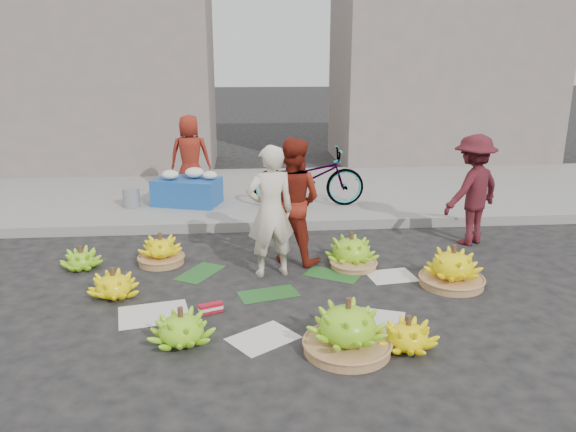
{
  "coord_description": "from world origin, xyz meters",
  "views": [
    {
      "loc": [
        -0.36,
        -5.95,
        2.58
      ],
      "look_at": [
        0.18,
        0.5,
        0.7
      ],
      "focal_mm": 35.0,
      "sensor_mm": 36.0,
      "label": 1
    }
  ],
  "objects": [
    {
      "name": "bicycle",
      "position": [
        0.74,
        3.09,
        0.6
      ],
      "size": [
        0.67,
        1.85,
        0.97
      ],
      "primitive_type": "imported",
      "rotation": [
        0.0,
        0.0,
        1.56
      ],
      "color": "gray",
      "rests_on": "sidewalk"
    },
    {
      "name": "building_left",
      "position": [
        -4.0,
        7.2,
        2.0
      ],
      "size": [
        6.0,
        3.0,
        4.0
      ],
      "primitive_type": "cube",
      "color": "gray",
      "rests_on": "sidewalk"
    },
    {
      "name": "incense_stack",
      "position": [
        -0.72,
        -0.62,
        0.06
      ],
      "size": [
        0.26,
        0.16,
        0.1
      ],
      "primitive_type": "cube",
      "rotation": [
        0.0,
        0.0,
        0.38
      ],
      "color": "#B11222",
      "rests_on": "ground"
    },
    {
      "name": "banana_bunch_6",
      "position": [
        -2.37,
        0.77,
        0.12
      ],
      "size": [
        0.57,
        0.57,
        0.29
      ],
      "rotation": [
        0.0,
        0.0,
        -0.35
      ],
      "color": "#6CC11B",
      "rests_on": "ground"
    },
    {
      "name": "ground",
      "position": [
        0.0,
        0.0,
        0.0
      ],
      "size": [
        80.0,
        80.0,
        0.0
      ],
      "primitive_type": "plane",
      "color": "black",
      "rests_on": "ground"
    },
    {
      "name": "banana_bunch_1",
      "position": [
        -0.95,
        -1.23,
        0.16
      ],
      "size": [
        0.61,
        0.61,
        0.36
      ],
      "rotation": [
        0.0,
        0.0,
        0.07
      ],
      "color": "#6CC11B",
      "rests_on": "ground"
    },
    {
      "name": "banana_bunch_4",
      "position": [
        2.02,
        -0.11,
        0.21
      ],
      "size": [
        0.81,
        0.81,
        0.49
      ],
      "rotation": [
        0.0,
        0.0,
        0.31
      ],
      "color": "#9E6D42",
      "rests_on": "ground"
    },
    {
      "name": "building_right",
      "position": [
        4.5,
        7.7,
        2.5
      ],
      "size": [
        5.0,
        3.0,
        5.0
      ],
      "primitive_type": "cube",
      "color": "gray",
      "rests_on": "sidewalk"
    },
    {
      "name": "grey_bucket",
      "position": [
        -2.2,
        3.23,
        0.28
      ],
      "size": [
        0.28,
        0.28,
        0.31
      ],
      "primitive_type": "cylinder",
      "color": "slate",
      "rests_on": "sidewalk"
    },
    {
      "name": "vendor_cream",
      "position": [
        -0.04,
        0.39,
        0.79
      ],
      "size": [
        0.65,
        0.5,
        1.58
      ],
      "primitive_type": "imported",
      "rotation": [
        0.0,
        0.0,
        3.37
      ],
      "color": "beige",
      "rests_on": "ground"
    },
    {
      "name": "flower_vendor",
      "position": [
        -1.27,
        3.95,
        0.84
      ],
      "size": [
        0.71,
        0.47,
        1.44
      ],
      "primitive_type": "imported",
      "rotation": [
        0.0,
        0.0,
        3.13
      ],
      "color": "maroon",
      "rests_on": "sidewalk"
    },
    {
      "name": "man_striped",
      "position": [
        2.8,
        1.33,
        0.77
      ],
      "size": [
        1.15,
        1.0,
        1.54
      ],
      "primitive_type": "imported",
      "rotation": [
        0.0,
        0.0,
        3.67
      ],
      "color": "maroon",
      "rests_on": "ground"
    },
    {
      "name": "banana_bunch_5",
      "position": [
        1.0,
        0.71,
        0.18
      ],
      "size": [
        0.73,
        0.73,
        0.41
      ],
      "rotation": [
        0.0,
        0.0,
        0.1
      ],
      "color": "#6CC11B",
      "rests_on": "ground"
    },
    {
      "name": "vendor_red",
      "position": [
        0.26,
        0.84,
        0.8
      ],
      "size": [
        0.97,
        0.91,
        1.59
      ],
      "primitive_type": "imported",
      "rotation": [
        0.0,
        0.0,
        2.63
      ],
      "color": "maroon",
      "rests_on": "ground"
    },
    {
      "name": "sidewalk",
      "position": [
        0.0,
        4.3,
        0.06
      ],
      "size": [
        40.0,
        4.0,
        0.12
      ],
      "primitive_type": "cube",
      "color": "gray",
      "rests_on": "ground"
    },
    {
      "name": "banana_bunch_0",
      "position": [
        -1.79,
        -0.12,
        0.15
      ],
      "size": [
        0.67,
        0.67,
        0.34
      ],
      "rotation": [
        0.0,
        0.0,
        0.28
      ],
      "color": "#FFEE0C",
      "rests_on": "ground"
    },
    {
      "name": "curb",
      "position": [
        0.0,
        2.2,
        0.07
      ],
      "size": [
        40.0,
        0.25,
        0.15
      ],
      "primitive_type": "cube",
      "color": "gray",
      "rests_on": "ground"
    },
    {
      "name": "banana_bunch_7",
      "position": [
        -1.41,
        0.87,
        0.17
      ],
      "size": [
        0.57,
        0.57,
        0.41
      ],
      "rotation": [
        0.0,
        0.0,
        -0.15
      ],
      "color": "#9E6D42",
      "rests_on": "ground"
    },
    {
      "name": "banana_bunch_2",
      "position": [
        0.54,
        -1.5,
        0.23
      ],
      "size": [
        0.82,
        0.82,
        0.52
      ],
      "rotation": [
        0.0,
        0.0,
        0.18
      ],
      "color": "#9E6D42",
      "rests_on": "ground"
    },
    {
      "name": "banana_bunch_3",
      "position": [
        1.09,
        -1.5,
        0.14
      ],
      "size": [
        0.57,
        0.57,
        0.33
      ],
      "rotation": [
        0.0,
        0.0,
        -0.13
      ],
      "color": "#FFEE0C",
      "rests_on": "ground"
    },
    {
      "name": "banana_leaves",
      "position": [
        -0.1,
        0.2,
        0.0
      ],
      "size": [
        2.0,
        1.0,
        0.0
      ],
      "primitive_type": null,
      "color": "#1A4E1B",
      "rests_on": "ground"
    },
    {
      "name": "newspaper_scatter",
      "position": [
        0.0,
        -0.8,
        0.0
      ],
      "size": [
        3.2,
        1.8,
        0.0
      ],
      "primitive_type": null,
      "color": "silver",
      "rests_on": "ground"
    },
    {
      "name": "basket_spare",
      "position": [
        1.0,
        0.54,
        0.03
      ],
      "size": [
        0.7,
        0.7,
        0.07
      ],
      "primitive_type": "cylinder",
      "rotation": [
        0.0,
        0.0,
        0.26
      ],
      "color": "#9E6D42",
      "rests_on": "ground"
    },
    {
      "name": "flower_table",
      "position": [
        -1.28,
        3.35,
        0.37
      ],
      "size": [
        1.2,
        0.94,
        0.61
      ],
      "rotation": [
        0.0,
        0.0,
        -0.3
      ],
      "color": "#164794",
      "rests_on": "sidewalk"
    }
  ]
}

